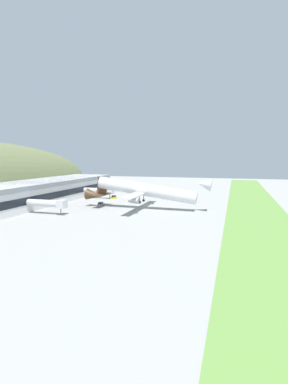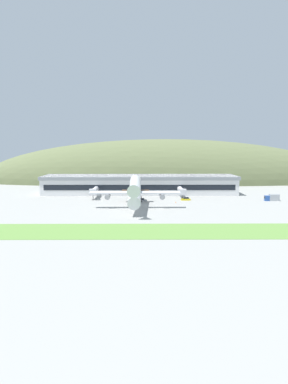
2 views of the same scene
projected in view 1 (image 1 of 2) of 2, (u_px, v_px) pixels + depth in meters
The scene contains 10 objects.
ground_plane at pixel (149, 205), 130.99m from camera, with size 358.63×358.63×0.00m, color #9E9E99.
grass_strip_foreground at pixel (255, 210), 118.39m from camera, with size 322.77×21.66×0.08m, color #669342.
terminal_building at pixel (41, 190), 136.84m from camera, with size 106.55×22.93×10.14m.
jetway_0 at pixel (48, 203), 109.69m from camera, with size 3.38×15.78×5.43m.
jetway_1 at pixel (100, 191), 151.39m from camera, with size 3.38×16.03×5.43m.
cargo_airplane at pixel (144, 190), 120.43m from camera, with size 38.53×52.57×11.45m.
service_car_0 at pixel (101, 204), 130.08m from camera, with size 4.64×1.97×1.44m.
service_car_1 at pixel (114, 197), 151.21m from camera, with size 4.48×1.81×1.54m.
fuel_truck at pixel (142, 188), 190.00m from camera, with size 7.04×2.49×3.19m.
traffic_cone_0 at pixel (124, 200), 143.76m from camera, with size 0.52×0.52×0.58m.
Camera 1 is at (-124.53, -35.35, 20.96)m, focal length 28.00 mm.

